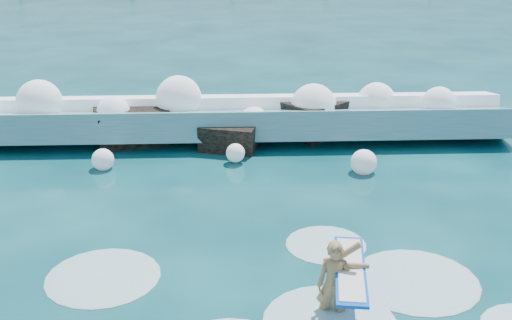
# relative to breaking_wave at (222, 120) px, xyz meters

# --- Properties ---
(ground) EXTENTS (200.00, 200.00, 0.00)m
(ground) POSITION_rel_breaking_wave_xyz_m (-0.65, -7.18, -0.53)
(ground) COLOR #062D37
(ground) RESTS_ON ground
(breaking_wave) EXTENTS (17.63, 2.76, 1.52)m
(breaking_wave) POSITION_rel_breaking_wave_xyz_m (0.00, 0.00, 0.00)
(breaking_wave) COLOR teal
(breaking_wave) RESTS_ON ground
(rock_cluster) EXTENTS (8.13, 3.16, 1.27)m
(rock_cluster) POSITION_rel_breaking_wave_xyz_m (-0.13, -0.29, -0.13)
(rock_cluster) COLOR black
(rock_cluster) RESTS_ON ground
(surfer_with_board) EXTENTS (1.05, 2.88, 1.68)m
(surfer_with_board) POSITION_rel_breaking_wave_xyz_m (2.10, -9.61, 0.09)
(surfer_with_board) COLOR #9B7548
(surfer_with_board) RESTS_ON ground
(wave_spray) EXTENTS (14.95, 4.62, 1.98)m
(wave_spray) POSITION_rel_breaking_wave_xyz_m (-0.03, -0.13, 0.45)
(wave_spray) COLOR white
(wave_spray) RESTS_ON ground
(surf_foam) EXTENTS (9.59, 5.69, 0.12)m
(surf_foam) POSITION_rel_breaking_wave_xyz_m (1.58, -9.26, -0.53)
(surf_foam) COLOR silver
(surf_foam) RESTS_ON ground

